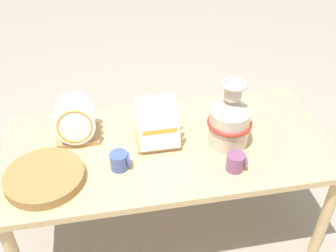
{
  "coord_description": "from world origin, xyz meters",
  "views": [
    {
      "loc": [
        -0.27,
        -1.45,
        1.87
      ],
      "look_at": [
        0.0,
        0.0,
        0.73
      ],
      "focal_mm": 42.0,
      "sensor_mm": 36.0,
      "label": 1
    }
  ],
  "objects_px": {
    "mug_cobalt_glaze": "(120,161)",
    "mug_plum_glaze": "(236,162)",
    "ceramic_vase": "(230,119)",
    "wicker_charger_stack": "(45,177)",
    "dish_rack_square_plates": "(158,130)",
    "dish_rack_round_plates": "(76,126)"
  },
  "relations": [
    {
      "from": "dish_rack_square_plates",
      "to": "mug_cobalt_glaze",
      "type": "distance_m",
      "value": 0.25
    },
    {
      "from": "dish_rack_round_plates",
      "to": "wicker_charger_stack",
      "type": "relative_size",
      "value": 0.62
    },
    {
      "from": "mug_cobalt_glaze",
      "to": "mug_plum_glaze",
      "type": "height_order",
      "value": "same"
    },
    {
      "from": "dish_rack_round_plates",
      "to": "dish_rack_square_plates",
      "type": "xyz_separation_m",
      "value": [
        0.39,
        -0.1,
        -0.01
      ]
    },
    {
      "from": "ceramic_vase",
      "to": "wicker_charger_stack",
      "type": "bearing_deg",
      "value": -172.56
    },
    {
      "from": "dish_rack_round_plates",
      "to": "mug_cobalt_glaze",
      "type": "distance_m",
      "value": 0.32
    },
    {
      "from": "ceramic_vase",
      "to": "mug_plum_glaze",
      "type": "distance_m",
      "value": 0.21
    },
    {
      "from": "dish_rack_square_plates",
      "to": "mug_cobalt_glaze",
      "type": "xyz_separation_m",
      "value": [
        -0.2,
        -0.15,
        -0.03
      ]
    },
    {
      "from": "ceramic_vase",
      "to": "mug_plum_glaze",
      "type": "height_order",
      "value": "ceramic_vase"
    },
    {
      "from": "dish_rack_round_plates",
      "to": "mug_cobalt_glaze",
      "type": "height_order",
      "value": "dish_rack_round_plates"
    },
    {
      "from": "dish_rack_square_plates",
      "to": "wicker_charger_stack",
      "type": "height_order",
      "value": "dish_rack_square_plates"
    },
    {
      "from": "ceramic_vase",
      "to": "wicker_charger_stack",
      "type": "relative_size",
      "value": 0.98
    },
    {
      "from": "ceramic_vase",
      "to": "dish_rack_square_plates",
      "type": "height_order",
      "value": "ceramic_vase"
    },
    {
      "from": "ceramic_vase",
      "to": "mug_cobalt_glaze",
      "type": "bearing_deg",
      "value": -170.54
    },
    {
      "from": "dish_rack_square_plates",
      "to": "mug_plum_glaze",
      "type": "distance_m",
      "value": 0.41
    },
    {
      "from": "wicker_charger_stack",
      "to": "ceramic_vase",
      "type": "bearing_deg",
      "value": 7.44
    },
    {
      "from": "wicker_charger_stack",
      "to": "mug_cobalt_glaze",
      "type": "bearing_deg",
      "value": 4.17
    },
    {
      "from": "wicker_charger_stack",
      "to": "mug_plum_glaze",
      "type": "relative_size",
      "value": 3.87
    },
    {
      "from": "ceramic_vase",
      "to": "dish_rack_round_plates",
      "type": "xyz_separation_m",
      "value": [
        -0.72,
        0.16,
        -0.06
      ]
    },
    {
      "from": "wicker_charger_stack",
      "to": "dish_rack_round_plates",
      "type": "bearing_deg",
      "value": 62.39
    },
    {
      "from": "dish_rack_round_plates",
      "to": "wicker_charger_stack",
      "type": "distance_m",
      "value": 0.31
    },
    {
      "from": "wicker_charger_stack",
      "to": "mug_cobalt_glaze",
      "type": "height_order",
      "value": "mug_cobalt_glaze"
    }
  ]
}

